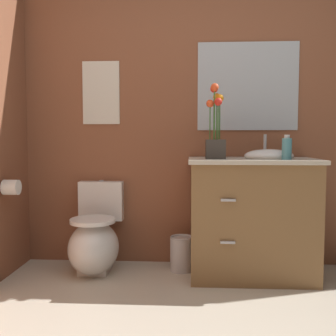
{
  "coord_description": "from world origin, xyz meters",
  "views": [
    {
      "loc": [
        -0.12,
        -1.58,
        1.03
      ],
      "look_at": [
        -0.29,
        1.29,
        0.82
      ],
      "focal_mm": 42.0,
      "sensor_mm": 36.0,
      "label": 1
    }
  ],
  "objects_px": {
    "wall_mirror": "(248,86)",
    "wall_poster": "(101,93)",
    "soap_bottle": "(287,148)",
    "toilet_paper_roll": "(11,187)",
    "vanity_cabinet": "(252,216)",
    "trash_bin": "(182,253)",
    "toilet": "(95,241)",
    "flower_vase": "(215,134)"
  },
  "relations": [
    {
      "from": "wall_mirror",
      "to": "wall_poster",
      "type": "bearing_deg",
      "value": 180.0
    },
    {
      "from": "soap_bottle",
      "to": "toilet_paper_roll",
      "type": "relative_size",
      "value": 1.57
    },
    {
      "from": "wall_poster",
      "to": "vanity_cabinet",
      "type": "bearing_deg",
      "value": -13.84
    },
    {
      "from": "trash_bin",
      "to": "wall_mirror",
      "type": "distance_m",
      "value": 1.43
    },
    {
      "from": "toilet",
      "to": "flower_vase",
      "type": "height_order",
      "value": "flower_vase"
    },
    {
      "from": "trash_bin",
      "to": "wall_mirror",
      "type": "bearing_deg",
      "value": 21.57
    },
    {
      "from": "flower_vase",
      "to": "trash_bin",
      "type": "xyz_separation_m",
      "value": [
        -0.25,
        0.16,
        -0.93
      ]
    },
    {
      "from": "trash_bin",
      "to": "toilet_paper_roll",
      "type": "distance_m",
      "value": 1.37
    },
    {
      "from": "vanity_cabinet",
      "to": "wall_poster",
      "type": "height_order",
      "value": "wall_poster"
    },
    {
      "from": "flower_vase",
      "to": "soap_bottle",
      "type": "distance_m",
      "value": 0.51
    },
    {
      "from": "flower_vase",
      "to": "soap_bottle",
      "type": "xyz_separation_m",
      "value": [
        0.49,
        -0.08,
        -0.1
      ]
    },
    {
      "from": "flower_vase",
      "to": "trash_bin",
      "type": "distance_m",
      "value": 0.97
    },
    {
      "from": "toilet",
      "to": "toilet_paper_roll",
      "type": "bearing_deg",
      "value": -160.7
    },
    {
      "from": "vanity_cabinet",
      "to": "toilet_paper_roll",
      "type": "distance_m",
      "value": 1.78
    },
    {
      "from": "wall_poster",
      "to": "wall_mirror",
      "type": "height_order",
      "value": "wall_mirror"
    },
    {
      "from": "vanity_cabinet",
      "to": "trash_bin",
      "type": "distance_m",
      "value": 0.62
    },
    {
      "from": "toilet",
      "to": "trash_bin",
      "type": "height_order",
      "value": "toilet"
    },
    {
      "from": "vanity_cabinet",
      "to": "wall_mirror",
      "type": "bearing_deg",
      "value": 90.51
    },
    {
      "from": "trash_bin",
      "to": "wall_poster",
      "type": "bearing_deg",
      "value": 162.85
    },
    {
      "from": "flower_vase",
      "to": "toilet_paper_roll",
      "type": "bearing_deg",
      "value": -176.05
    },
    {
      "from": "toilet",
      "to": "flower_vase",
      "type": "distance_m",
      "value": 1.23
    },
    {
      "from": "toilet_paper_roll",
      "to": "wall_mirror",
      "type": "bearing_deg",
      "value": 14.84
    },
    {
      "from": "toilet",
      "to": "soap_bottle",
      "type": "xyz_separation_m",
      "value": [
        1.4,
        -0.17,
        0.72
      ]
    },
    {
      "from": "soap_bottle",
      "to": "wall_mirror",
      "type": "relative_size",
      "value": 0.22
    },
    {
      "from": "toilet",
      "to": "soap_bottle",
      "type": "relative_size",
      "value": 3.99
    },
    {
      "from": "toilet",
      "to": "wall_mirror",
      "type": "xyz_separation_m",
      "value": [
        1.19,
        0.27,
        1.21
      ]
    },
    {
      "from": "flower_vase",
      "to": "wall_mirror",
      "type": "bearing_deg",
      "value": 52.6
    },
    {
      "from": "soap_bottle",
      "to": "wall_poster",
      "type": "height_order",
      "value": "wall_poster"
    },
    {
      "from": "wall_poster",
      "to": "toilet_paper_roll",
      "type": "relative_size",
      "value": 4.64
    },
    {
      "from": "flower_vase",
      "to": "soap_bottle",
      "type": "height_order",
      "value": "flower_vase"
    },
    {
      "from": "soap_bottle",
      "to": "vanity_cabinet",
      "type": "bearing_deg",
      "value": 145.63
    },
    {
      "from": "trash_bin",
      "to": "toilet_paper_roll",
      "type": "bearing_deg",
      "value": -168.16
    },
    {
      "from": "flower_vase",
      "to": "trash_bin",
      "type": "height_order",
      "value": "flower_vase"
    },
    {
      "from": "vanity_cabinet",
      "to": "trash_bin",
      "type": "bearing_deg",
      "value": 170.52
    },
    {
      "from": "flower_vase",
      "to": "wall_mirror",
      "type": "height_order",
      "value": "wall_mirror"
    },
    {
      "from": "wall_mirror",
      "to": "toilet_paper_roll",
      "type": "distance_m",
      "value": 1.97
    },
    {
      "from": "wall_poster",
      "to": "toilet_paper_roll",
      "type": "xyz_separation_m",
      "value": [
        -0.56,
        -0.46,
        -0.73
      ]
    },
    {
      "from": "wall_mirror",
      "to": "toilet",
      "type": "bearing_deg",
      "value": -167.34
    },
    {
      "from": "toilet",
      "to": "soap_bottle",
      "type": "bearing_deg",
      "value": -6.93
    },
    {
      "from": "trash_bin",
      "to": "wall_poster",
      "type": "relative_size",
      "value": 0.53
    },
    {
      "from": "flower_vase",
      "to": "soap_bottle",
      "type": "bearing_deg",
      "value": -8.83
    },
    {
      "from": "flower_vase",
      "to": "wall_poster",
      "type": "distance_m",
      "value": 1.04
    }
  ]
}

